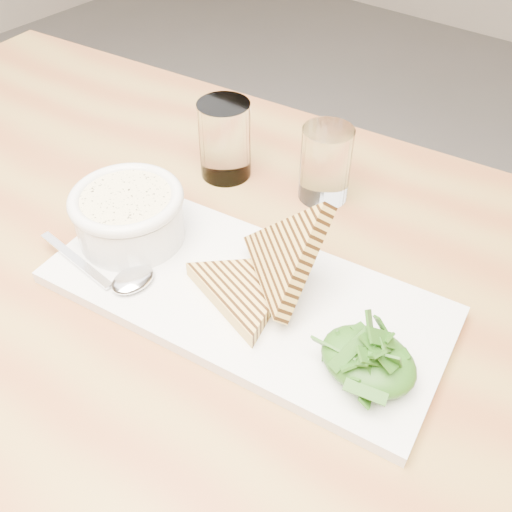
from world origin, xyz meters
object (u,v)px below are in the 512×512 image
Objects in this scene: soup_bowl at (130,220)px; glass_near at (225,140)px; platter at (244,294)px; glass_far at (325,164)px; table_top at (146,307)px.

glass_near is (-0.01, 0.18, 0.01)m from soup_bowl.
platter is 4.36× the size of glass_far.
platter is 0.16m from soup_bowl.
soup_bowl is at bearing -174.58° from platter.
glass_far is at bearing 61.55° from soup_bowl.
glass_near is at bearing -163.02° from glass_far.
table_top is at bearing -36.29° from soup_bowl.
table_top is 10.88× the size of soup_bowl.
soup_bowl is at bearing -118.45° from glass_far.
soup_bowl is at bearing -86.06° from glass_near.
glass_far is at bearing 16.98° from glass_near.
table_top is 0.29m from glass_far.
soup_bowl is at bearing 143.71° from table_top.
glass_near reaches higher than platter.
table_top is 13.53× the size of glass_far.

